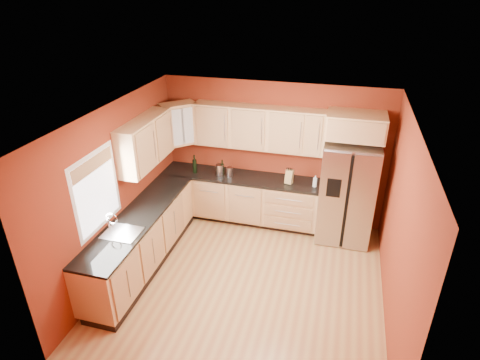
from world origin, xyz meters
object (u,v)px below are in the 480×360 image
object	(u,v)px
canister_left	(220,170)
knife_block	(289,177)
refrigerator	(347,192)
wine_bottle_a	(195,164)
soap_dispenser	(315,181)

from	to	relation	value
canister_left	knife_block	world-z (taller)	knife_block
refrigerator	knife_block	bearing A→B (deg)	178.42
refrigerator	canister_left	bearing A→B (deg)	-179.83
wine_bottle_a	knife_block	distance (m)	1.75
knife_block	canister_left	bearing A→B (deg)	-166.78
canister_left	knife_block	size ratio (longest dim) A/B	0.88
refrigerator	wine_bottle_a	bearing A→B (deg)	-179.94
refrigerator	canister_left	distance (m)	2.27
refrigerator	soap_dispenser	xyz separation A→B (m)	(-0.55, 0.01, 0.13)
wine_bottle_a	refrigerator	bearing A→B (deg)	0.06
wine_bottle_a	knife_block	world-z (taller)	wine_bottle_a
canister_left	soap_dispenser	distance (m)	1.71
refrigerator	canister_left	xyz separation A→B (m)	(-2.26, -0.01, 0.14)
knife_block	wine_bottle_a	bearing A→B (deg)	-167.35
refrigerator	knife_block	distance (m)	1.01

